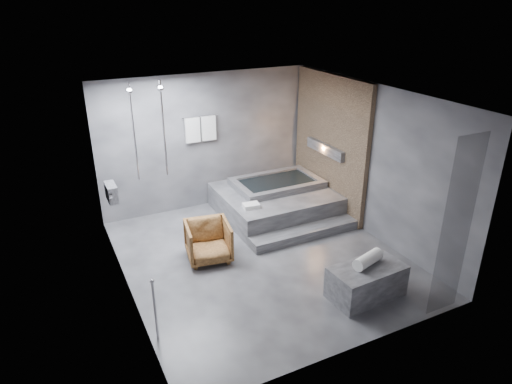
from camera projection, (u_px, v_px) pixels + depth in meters
room at (276, 155)px, 7.59m from camera, size 5.00×5.04×2.82m
tub_deck at (275, 202)px, 9.44m from camera, size 2.20×2.00×0.50m
tub_step at (305, 233)px, 8.54m from camera, size 2.20×0.36×0.18m
concrete_bench at (366, 281)px, 6.82m from camera, size 1.15×0.67×0.50m
driftwood_chair at (208, 241)px, 7.75m from camera, size 0.84×0.85×0.68m
rolled_towel at (368, 259)px, 6.74m from camera, size 0.56×0.33×0.19m
deck_towel at (251, 206)px, 8.58m from camera, size 0.32×0.25×0.08m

